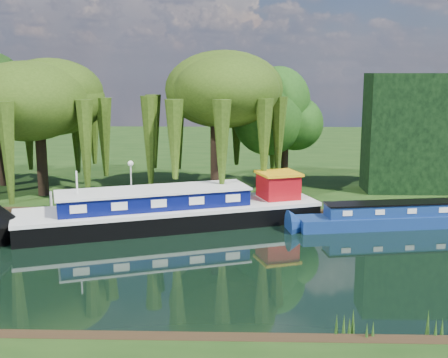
{
  "coord_description": "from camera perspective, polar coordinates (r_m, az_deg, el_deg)",
  "views": [
    {
      "loc": [
        7.45,
        -24.35,
        8.51
      ],
      "look_at": [
        6.57,
        5.57,
        2.8
      ],
      "focal_mm": 45.0,
      "sensor_mm": 36.0,
      "label": 1
    }
  ],
  "objects": [
    {
      "name": "willow_right",
      "position": [
        36.53,
        -0.86,
        8.0
      ],
      "size": [
        7.06,
        7.06,
        8.6
      ],
      "color": "black",
      "rests_on": "far_bank"
    },
    {
      "name": "dutch_barge",
      "position": [
        31.63,
        -5.17,
        -3.2
      ],
      "size": [
        17.13,
        9.17,
        3.55
      ],
      "rotation": [
        0.0,
        0.0,
        0.34
      ],
      "color": "black",
      "rests_on": "ground"
    },
    {
      "name": "conifer_hedge",
      "position": [
        40.25,
        18.41,
        4.46
      ],
      "size": [
        6.0,
        3.0,
        8.0
      ],
      "primitive_type": "cube",
      "color": "black",
      "rests_on": "far_bank"
    },
    {
      "name": "narrowboat",
      "position": [
        32.68,
        16.55,
        -3.76
      ],
      "size": [
        10.63,
        3.44,
        1.53
      ],
      "rotation": [
        0.0,
        0.0,
        0.16
      ],
      "color": "navy",
      "rests_on": "ground"
    },
    {
      "name": "mooring_posts",
      "position": [
        34.54,
        -11.67,
        -2.07
      ],
      "size": [
        19.16,
        0.16,
        1.0
      ],
      "color": "silver",
      "rests_on": "far_bank"
    },
    {
      "name": "reeds_near",
      "position": [
        18.57,
        -0.25,
        -14.57
      ],
      "size": [
        33.7,
        1.5,
        1.1
      ],
      "color": "#1E4111",
      "rests_on": "ground"
    },
    {
      "name": "far_bank",
      "position": [
        59.4,
        -5.54,
        2.73
      ],
      "size": [
        120.0,
        52.0,
        0.45
      ],
      "primitive_type": "cube",
      "color": "black",
      "rests_on": "ground"
    },
    {
      "name": "lamppost",
      "position": [
        36.05,
        -9.45,
        0.93
      ],
      "size": [
        0.36,
        0.36,
        2.56
      ],
      "color": "silver",
      "rests_on": "far_bank"
    },
    {
      "name": "tree_far_right",
      "position": [
        39.3,
        6.27,
        6.26
      ],
      "size": [
        4.43,
        4.43,
        7.24
      ],
      "color": "black",
      "rests_on": "far_bank"
    },
    {
      "name": "willow_left",
      "position": [
        38.57,
        -18.35,
        7.4
      ],
      "size": [
        7.05,
        7.05,
        8.45
      ],
      "color": "black",
      "rests_on": "far_bank"
    },
    {
      "name": "ground",
      "position": [
        26.85,
        -14.66,
        -8.04
      ],
      "size": [
        120.0,
        120.0,
        0.0
      ],
      "primitive_type": "plane",
      "color": "black"
    }
  ]
}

